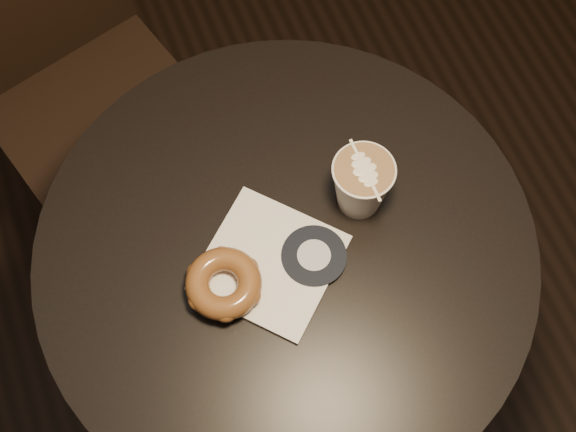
{
  "coord_description": "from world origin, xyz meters",
  "views": [
    {
      "loc": [
        -0.15,
        -0.38,
        1.78
      ],
      "look_at": [
        0.01,
        0.03,
        0.79
      ],
      "focal_mm": 50.0,
      "sensor_mm": 36.0,
      "label": 1
    }
  ],
  "objects_px": {
    "pastry_bag": "(270,263)",
    "chair": "(64,57)",
    "cafe_table": "(286,294)",
    "doughnut": "(224,284)",
    "latte_cup": "(361,185)"
  },
  "relations": [
    {
      "from": "pastry_bag",
      "to": "chair",
      "type": "bearing_deg",
      "value": 65.19
    },
    {
      "from": "cafe_table",
      "to": "chair",
      "type": "height_order",
      "value": "chair"
    },
    {
      "from": "chair",
      "to": "doughnut",
      "type": "relative_size",
      "value": 9.26
    },
    {
      "from": "chair",
      "to": "doughnut",
      "type": "bearing_deg",
      "value": -95.63
    },
    {
      "from": "chair",
      "to": "doughnut",
      "type": "distance_m",
      "value": 0.68
    },
    {
      "from": "chair",
      "to": "doughnut",
      "type": "height_order",
      "value": "chair"
    },
    {
      "from": "chair",
      "to": "pastry_bag",
      "type": "xyz_separation_m",
      "value": [
        0.19,
        -0.61,
        0.22
      ]
    },
    {
      "from": "cafe_table",
      "to": "latte_cup",
      "type": "height_order",
      "value": "latte_cup"
    },
    {
      "from": "chair",
      "to": "pastry_bag",
      "type": "height_order",
      "value": "chair"
    },
    {
      "from": "cafe_table",
      "to": "chair",
      "type": "bearing_deg",
      "value": 109.93
    },
    {
      "from": "pastry_bag",
      "to": "latte_cup",
      "type": "relative_size",
      "value": 1.78
    },
    {
      "from": "doughnut",
      "to": "latte_cup",
      "type": "relative_size",
      "value": 1.07
    },
    {
      "from": "pastry_bag",
      "to": "doughnut",
      "type": "height_order",
      "value": "doughnut"
    },
    {
      "from": "pastry_bag",
      "to": "latte_cup",
      "type": "distance_m",
      "value": 0.16
    },
    {
      "from": "latte_cup",
      "to": "doughnut",
      "type": "bearing_deg",
      "value": -165.71
    }
  ]
}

